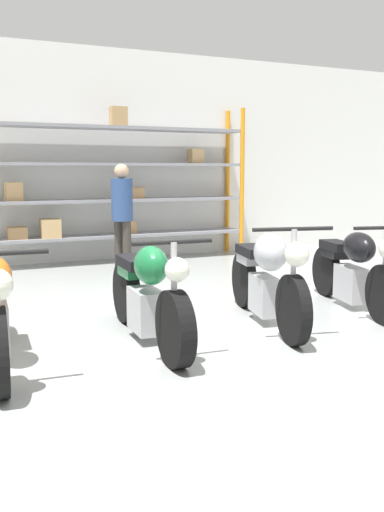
# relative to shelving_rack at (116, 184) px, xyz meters

# --- Properties ---
(ground_plane) EXTENTS (30.00, 30.00, 0.00)m
(ground_plane) POSITION_rel_shelving_rack_xyz_m (-0.53, -4.60, -1.31)
(ground_plane) COLOR #9EA3A0
(back_wall) EXTENTS (30.00, 0.08, 3.60)m
(back_wall) POSITION_rel_shelving_rack_xyz_m (-0.53, 0.37, 0.49)
(back_wall) COLOR white
(back_wall) RESTS_ON ground_plane
(shelving_rack) EXTENTS (4.45, 0.63, 2.64)m
(shelving_rack) POSITION_rel_shelving_rack_xyz_m (0.00, 0.00, 0.00)
(shelving_rack) COLOR orange
(shelving_rack) RESTS_ON ground_plane
(motorcycle_green) EXTENTS (0.66, 2.09, 1.01)m
(motorcycle_green) POSITION_rel_shelving_rack_xyz_m (-1.15, -4.57, -0.87)
(motorcycle_green) COLOR black
(motorcycle_green) RESTS_ON ground_plane
(motorcycle_silver) EXTENTS (0.80, 2.08, 1.06)m
(motorcycle_silver) POSITION_rel_shelving_rack_xyz_m (0.15, -4.51, -0.82)
(motorcycle_silver) COLOR black
(motorcycle_silver) RESTS_ON ground_plane
(motorcycle_black) EXTENTS (0.76, 1.96, 1.00)m
(motorcycle_black) POSITION_rel_shelving_rack_xyz_m (1.39, -4.37, -0.85)
(motorcycle_black) COLOR black
(motorcycle_black) RESTS_ON ground_plane
(person_near_rack) EXTENTS (0.43, 0.43, 1.64)m
(person_near_rack) POSITION_rel_shelving_rack_xyz_m (-0.25, -1.10, -0.35)
(person_near_rack) COLOR #38332D
(person_near_rack) RESTS_ON ground_plane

